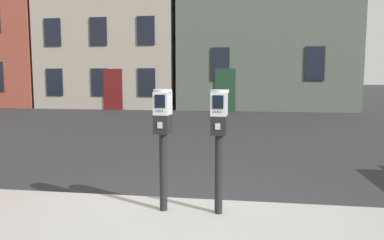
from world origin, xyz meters
The scene contains 4 objects.
ground_plane centered at (0.00, 0.00, 0.00)m, with size 160.00×160.00×0.00m, color #28282B.
parking_meter_near_kerb centered at (-0.22, -0.27, 1.12)m, with size 0.22×0.26×1.42m.
parking_meter_twin_adjacent centered at (0.43, -0.27, 1.12)m, with size 0.22×0.26×1.42m.
townhouse_orange_brick centered at (-6.91, 17.43, 5.15)m, with size 7.48×6.54×10.30m.
Camera 1 is at (0.76, -4.48, 1.70)m, focal length 35.44 mm.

